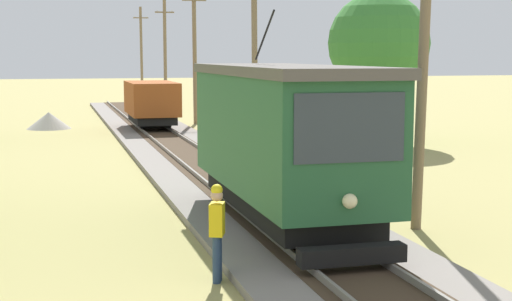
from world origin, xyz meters
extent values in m
cube|color=#235633|center=(0.00, 13.55, 2.30)|extent=(2.50, 8.00, 2.60)
cube|color=#56514C|center=(0.00, 13.55, 3.71)|extent=(2.60, 8.32, 0.22)
cube|color=black|center=(0.00, 13.55, 0.72)|extent=(2.10, 7.04, 0.44)
cube|color=#2D3842|center=(0.00, 9.54, 2.77)|extent=(2.10, 0.03, 1.25)
cube|color=#2D3842|center=(1.26, 13.55, 2.66)|extent=(0.02, 6.72, 1.04)
sphere|color=#F4EAB2|center=(0.00, 9.49, 1.45)|extent=(0.28, 0.28, 0.28)
cylinder|color=black|center=(0.00, 15.15, 4.52)|extent=(0.05, 1.67, 1.19)
cube|color=black|center=(0.00, 9.35, 0.50)|extent=(2.00, 0.36, 0.32)
cylinder|color=black|center=(0.00, 11.31, 0.72)|extent=(1.54, 0.80, 0.80)
cylinder|color=black|center=(0.00, 15.79, 0.72)|extent=(1.54, 0.80, 0.80)
cube|color=#93471E|center=(0.00, 37.23, 1.78)|extent=(2.40, 5.20, 1.70)
cube|color=black|center=(0.00, 37.23, 0.70)|extent=(2.02, 4.78, 0.38)
cylinder|color=black|center=(0.00, 35.67, 0.70)|extent=(1.54, 0.76, 0.76)
cylinder|color=black|center=(0.00, 38.79, 0.70)|extent=(1.54, 0.76, 0.76)
cylinder|color=#7A664C|center=(3.06, 12.75, 3.62)|extent=(0.24, 0.51, 7.24)
cylinder|color=#7A664C|center=(3.06, 27.54, 3.93)|extent=(0.24, 0.50, 7.86)
cylinder|color=#7A664C|center=(3.06, 41.10, 4.09)|extent=(0.24, 0.48, 8.18)
cube|color=#7A664C|center=(3.06, 41.10, 7.20)|extent=(1.40, 0.10, 0.10)
cylinder|color=#7A664C|center=(3.06, 52.97, 4.05)|extent=(0.24, 0.26, 8.10)
cube|color=#7A664C|center=(3.06, 52.97, 7.12)|extent=(1.40, 0.10, 0.10)
cylinder|color=silver|center=(2.51, 52.97, 7.22)|extent=(0.08, 0.08, 0.10)
cylinder|color=silver|center=(3.61, 52.97, 7.22)|extent=(0.08, 0.08, 0.10)
cylinder|color=#7A664C|center=(3.06, 68.04, 4.21)|extent=(0.24, 0.55, 8.43)
cube|color=#7A664C|center=(3.06, 68.04, 7.41)|extent=(1.40, 0.10, 0.10)
cylinder|color=silver|center=(2.51, 68.04, 7.51)|extent=(0.08, 0.08, 0.10)
cylinder|color=silver|center=(3.61, 68.04, 7.51)|extent=(0.08, 0.08, 0.10)
cone|color=#9E998E|center=(-5.29, 40.24, 0.46)|extent=(2.41, 2.41, 0.92)
cylinder|color=navy|center=(-2.30, 10.06, 0.43)|extent=(0.15, 0.15, 0.86)
cylinder|color=navy|center=(-2.36, 9.91, 0.43)|extent=(0.15, 0.15, 0.86)
cube|color=yellow|center=(-2.33, 9.99, 1.15)|extent=(0.36, 0.44, 0.58)
sphere|color=tan|center=(-2.33, 9.99, 1.58)|extent=(0.22, 0.22, 0.22)
sphere|color=yellow|center=(-2.33, 9.99, 1.68)|extent=(0.21, 0.21, 0.21)
cylinder|color=#4C3823|center=(9.49, 29.52, 1.41)|extent=(0.32, 0.32, 2.82)
sphere|color=#387A33|center=(9.49, 29.52, 4.57)|extent=(4.68, 4.68, 4.68)
camera|label=1|loc=(-5.11, -3.01, 4.06)|focal=53.37mm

